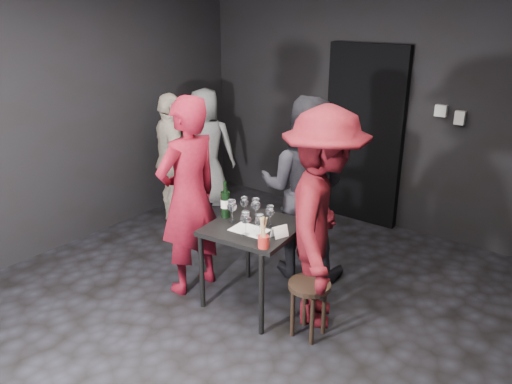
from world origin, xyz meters
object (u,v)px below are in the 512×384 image
Objects in this scene: woman_black at (304,174)px; breadstick_cup at (264,233)px; bystander_cream at (172,157)px; bystander_grey at (206,147)px; hand_truck at (301,194)px; stool at (309,294)px; man_maroon at (324,198)px; wine_bottle at (225,203)px; tasting_table at (254,236)px; server_red at (188,178)px.

woman_black reaches higher than breadstick_cup.
bystander_cream reaches higher than bystander_grey.
bystander_cream is (-1.00, -1.27, 0.61)m from hand_truck.
man_maroon is (-0.06, 0.26, 0.71)m from stool.
bystander_cream is at bearing 65.04° from bystander_grey.
woman_black is at bearing 123.81° from bystander_grey.
stool is 1.43× the size of wine_bottle.
man_maroon is at bearing 10.48° from wine_bottle.
bystander_cream is 6.22× the size of breadstick_cup.
bystander_grey reaches higher than breadstick_cup.
bystander_cream is 2.41m from breadstick_cup.
wine_bottle is at bearing 173.94° from stool.
man_maroon is (1.41, -1.93, 0.87)m from hand_truck.
man_maroon is at bearing 112.67° from woman_black.
bystander_grey is 4.77× the size of wine_bottle.
server_red is at bearing -168.94° from tasting_table.
wine_bottle is at bearing -65.69° from hand_truck.
breadstick_cup is at bearing 85.28° from woman_black.
tasting_table is at bearing 79.14° from man_maroon.
woman_black is 0.82m from wine_bottle.
bystander_grey is (-1.98, 0.79, -0.23)m from woman_black.
stool is 1.22m from woman_black.
hand_truck is at bearing 112.05° from tasting_table.
wine_bottle is (1.53, -0.82, 0.05)m from bystander_cream.
breadstick_cup is at bearing -42.16° from tasting_table.
man_maroon reaches higher than server_red.
bystander_cream is 1.74m from wine_bottle.
bystander_grey is (-2.53, 1.37, -0.30)m from man_maroon.
man_maroon is at bearing -43.90° from hand_truck.
bystander_grey is 2.25m from wine_bottle.
man_maroon reaches higher than bystander_grey.
tasting_table is at bearing 107.60° from bystander_grey.
wine_bottle is at bearing -179.33° from tasting_table.
stool is 0.22× the size of man_maroon.
server_red is 1.31× the size of bystander_cream.
man_maroon is at bearing -167.52° from bystander_cream.
woman_black is at bearing 148.51° from server_red.
wine_bottle is (-0.93, 0.10, 0.51)m from stool.
woman_black is 1.87m from bystander_cream.
man_maroon is 6.60× the size of wine_bottle.
wine_bottle is (-0.31, -0.00, 0.22)m from tasting_table.
bystander_cream is 1.05× the size of bystander_grey.
wine_bottle is at bearing 156.12° from breadstick_cup.
man_maroon is at bearing 102.95° from stool.
breadstick_cup is at bearing 122.66° from man_maroon.
wine_bottle is 1.24× the size of breadstick_cup.
woman_black is at bearing -47.36° from hand_truck.
server_red is at bearing 94.38° from bystander_grey.
bystander_cream is at bearing -22.90° from woman_black.
hand_truck is 2.38m from server_red.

